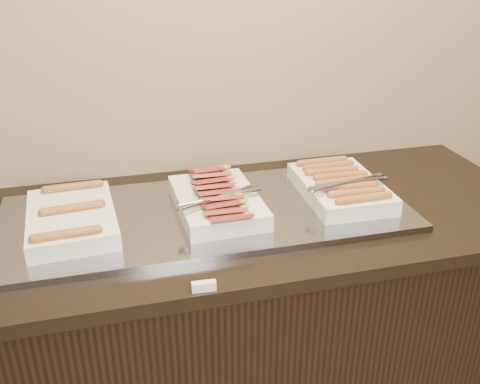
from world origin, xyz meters
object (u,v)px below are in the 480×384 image
dish_left (72,218)px  dish_right (341,186)px  counter (213,334)px  warming_tray (207,214)px  dish_center (217,200)px

dish_left → dish_right: bearing=-4.0°
counter → dish_left: bearing=180.0°
counter → dish_right: bearing=-0.6°
warming_tray → dish_center: bearing=-7.6°
warming_tray → dish_right: (0.42, -0.00, 0.04)m
dish_center → dish_right: (0.39, -0.00, -0.00)m
counter → dish_right: (0.42, -0.00, 0.50)m
counter → dish_left: (-0.39, 0.00, 0.50)m
dish_center → dish_left: bearing=177.6°
dish_left → dish_right: dish_right is taller
dish_left → dish_right: size_ratio=1.03×
warming_tray → dish_left: bearing=180.0°
dish_left → dish_right: 0.81m
dish_left → counter: bearing=-3.7°
warming_tray → dish_left: size_ratio=3.29×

